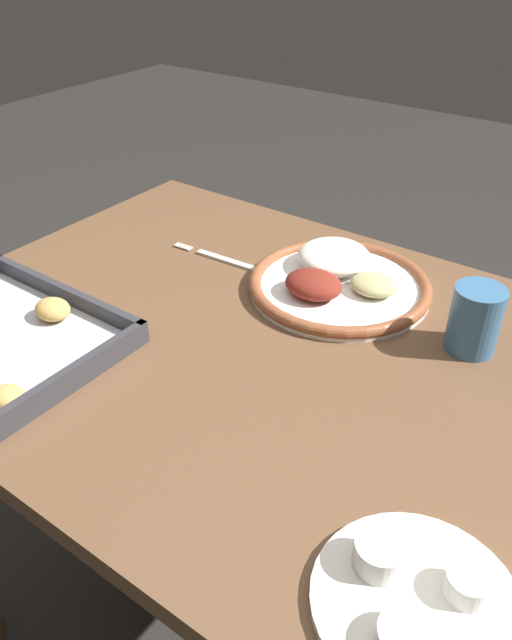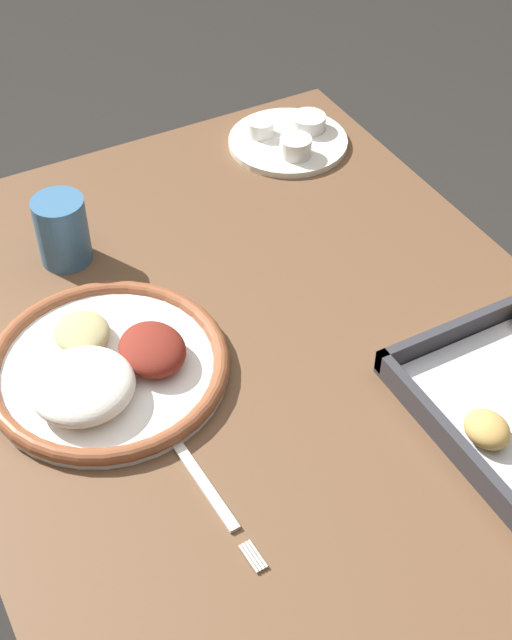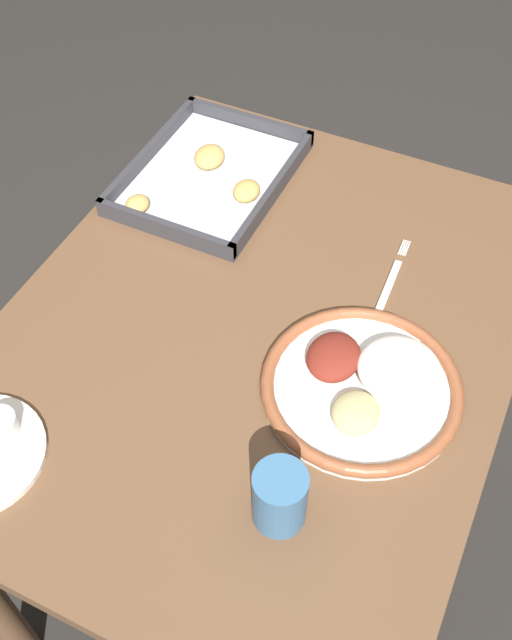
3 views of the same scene
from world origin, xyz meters
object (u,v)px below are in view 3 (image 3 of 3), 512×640
Objects in this scene: dinner_plate at (365,383)px; drinking_cup at (280,497)px; fork at (386,292)px; baking_tray at (210,175)px.

drinking_cup is (-0.23, 0.03, 0.03)m from dinner_plate.
drinking_cup is at bearing 177.04° from fork.
dinner_plate is at bearing -173.35° from fork.
fork is 0.40m from baking_tray.
dinner_plate is at bearing -126.93° from baking_tray.
fork is 0.42m from drinking_cup.
dinner_plate is 0.19m from fork.
drinking_cup is (-0.42, 0.00, 0.05)m from fork.
drinking_cup reaches higher than dinner_plate.
baking_tray is at bearing 35.29° from drinking_cup.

